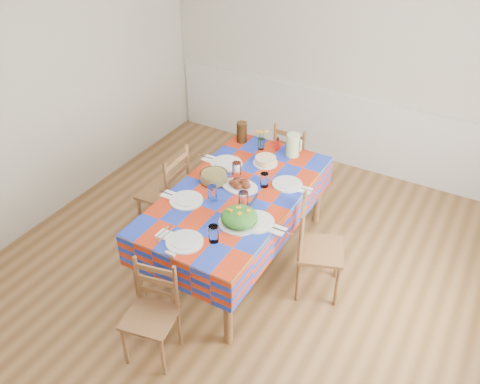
% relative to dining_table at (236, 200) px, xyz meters
% --- Properties ---
extents(room, '(4.58, 5.08, 2.78)m').
position_rel_dining_table_xyz_m(room, '(0.14, -0.29, 0.65)').
color(room, brown).
rests_on(room, ground).
extents(wainscot, '(4.41, 0.06, 0.92)m').
position_rel_dining_table_xyz_m(wainscot, '(0.14, 2.19, -0.21)').
color(wainscot, silver).
rests_on(wainscot, room).
extents(dining_table, '(1.08, 2.01, 0.78)m').
position_rel_dining_table_xyz_m(dining_table, '(0.00, 0.00, 0.00)').
color(dining_table, brown).
rests_on(dining_table, room).
extents(setting_near_head, '(0.48, 0.32, 0.14)m').
position_rel_dining_table_xyz_m(setting_near_head, '(0.06, -0.76, 0.12)').
color(setting_near_head, silver).
rests_on(setting_near_head, dining_table).
extents(setting_left_near, '(0.54, 0.32, 0.14)m').
position_rel_dining_table_xyz_m(setting_left_near, '(-0.25, -0.29, 0.12)').
color(setting_left_near, silver).
rests_on(setting_left_near, dining_table).
extents(setting_left_far, '(0.56, 0.34, 0.15)m').
position_rel_dining_table_xyz_m(setting_left_far, '(-0.26, 0.31, 0.12)').
color(setting_left_far, silver).
rests_on(setting_left_far, dining_table).
extents(setting_right_near, '(0.59, 0.34, 0.15)m').
position_rel_dining_table_xyz_m(setting_right_near, '(0.30, -0.25, 0.12)').
color(setting_right_near, silver).
rests_on(setting_right_near, dining_table).
extents(setting_right_far, '(0.52, 0.30, 0.13)m').
position_rel_dining_table_xyz_m(setting_right_far, '(0.29, 0.29, 0.12)').
color(setting_right_far, silver).
rests_on(setting_right_far, dining_table).
extents(meat_platter, '(0.35, 0.25, 0.07)m').
position_rel_dining_table_xyz_m(meat_platter, '(-0.01, 0.08, 0.11)').
color(meat_platter, silver).
rests_on(meat_platter, dining_table).
extents(salad_platter, '(0.34, 0.34, 0.14)m').
position_rel_dining_table_xyz_m(salad_platter, '(0.25, -0.38, 0.14)').
color(salad_platter, silver).
rests_on(salad_platter, dining_table).
extents(pasta_bowl, '(0.26, 0.26, 0.09)m').
position_rel_dining_table_xyz_m(pasta_bowl, '(-0.27, 0.05, 0.13)').
color(pasta_bowl, white).
rests_on(pasta_bowl, dining_table).
extents(cake, '(0.24, 0.24, 0.07)m').
position_rel_dining_table_xyz_m(cake, '(0.00, 0.56, 0.12)').
color(cake, silver).
rests_on(cake, dining_table).
extents(serving_utensils, '(0.15, 0.33, 0.01)m').
position_rel_dining_table_xyz_m(serving_utensils, '(0.18, -0.11, 0.09)').
color(serving_utensils, black).
rests_on(serving_utensils, dining_table).
extents(flower_vase, '(0.14, 0.11, 0.22)m').
position_rel_dining_table_xyz_m(flower_vase, '(-0.17, 0.80, 0.18)').
color(flower_vase, white).
rests_on(flower_vase, dining_table).
extents(hot_sauce, '(0.03, 0.03, 0.14)m').
position_rel_dining_table_xyz_m(hot_sauce, '(-0.01, 0.85, 0.16)').
color(hot_sauce, red).
rests_on(hot_sauce, dining_table).
extents(green_pitcher, '(0.13, 0.13, 0.23)m').
position_rel_dining_table_xyz_m(green_pitcher, '(0.16, 0.84, 0.20)').
color(green_pitcher, '#B5D495').
rests_on(green_pitcher, dining_table).
extents(tea_pitcher, '(0.11, 0.11, 0.22)m').
position_rel_dining_table_xyz_m(tea_pitcher, '(-0.41, 0.83, 0.20)').
color(tea_pitcher, black).
rests_on(tea_pitcher, dining_table).
extents(name_card, '(0.09, 0.03, 0.02)m').
position_rel_dining_table_xyz_m(name_card, '(-0.02, -0.98, 0.10)').
color(name_card, silver).
rests_on(name_card, dining_table).
extents(chair_near, '(0.44, 0.42, 0.85)m').
position_rel_dining_table_xyz_m(chair_near, '(-0.01, -1.27, -0.28)').
color(chair_near, brown).
rests_on(chair_near, room).
extents(chair_far, '(0.42, 0.41, 0.91)m').
position_rel_dining_table_xyz_m(chair_far, '(-0.00, 1.27, -0.25)').
color(chair_far, brown).
rests_on(chair_far, room).
extents(chair_left, '(0.44, 0.46, 0.99)m').
position_rel_dining_table_xyz_m(chair_left, '(-0.80, 0.00, -0.21)').
color(chair_left, brown).
rests_on(chair_left, room).
extents(chair_right, '(0.51, 0.52, 0.94)m').
position_rel_dining_table_xyz_m(chair_right, '(0.81, -0.01, -0.23)').
color(chair_right, brown).
rests_on(chair_right, room).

